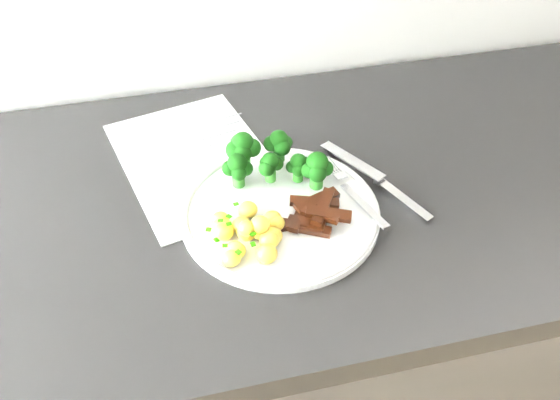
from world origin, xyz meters
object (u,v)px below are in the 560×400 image
Objects in this scene: counter at (326,354)px; plate at (280,211)px; broccoli at (271,158)px; knife at (388,189)px; beef_strips at (314,214)px; recipe_paper at (196,160)px; potatoes at (250,232)px; fork at (355,195)px.

plate is (-0.11, -0.05, 0.47)m from counter.
broccoli is at bearing 166.81° from counter.
broccoli is (-0.11, 0.02, 0.52)m from counter.
knife is at bearing 3.33° from plate.
counter is 23.93× the size of beef_strips.
beef_strips reaches higher than plate.
recipe_paper is 3.05× the size of potatoes.
counter is 12.11× the size of knife.
fork is at bearing -85.34° from counter.
counter is 0.49m from plate.
potatoes reaches higher than recipe_paper.
broccoli is at bearing -38.58° from recipe_paper.
beef_strips is at bearing -131.33° from counter.
broccoli is 0.13m from fork.
broccoli is 0.77× the size of knife.
knife is (0.17, 0.01, 0.00)m from plate.
broccoli reaches higher than recipe_paper.
counter is 0.52m from potatoes.
broccoli is (0.10, -0.08, 0.05)m from recipe_paper.
counter is 8.69× the size of plate.
potatoes is at bearing -150.39° from counter.
broccoli reaches higher than counter.
beef_strips is (0.04, -0.03, 0.01)m from plate.
beef_strips is 0.08m from fork.
beef_strips is (0.14, -0.18, 0.02)m from recipe_paper.
counter is at bearing 94.66° from fork.
broccoli is (0.00, 0.07, 0.04)m from plate.
plate is at bearing -156.99° from counter.
potatoes is at bearing -165.98° from knife.
plate is at bearing 144.90° from beef_strips.
knife is at bearing 11.79° from fork.
fork reaches higher than knife.
recipe_paper is 3.42× the size of beef_strips.
knife is at bearing 17.29° from beef_strips.
counter is 0.50m from beef_strips.
broccoli reaches higher than plate.
potatoes reaches higher than knife.
fork is (0.11, -0.07, -0.03)m from broccoli.
counter is 21.36× the size of potatoes.
counter is 0.48m from knife.
potatoes reaches higher than fork.
plate is 0.08m from broccoli.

